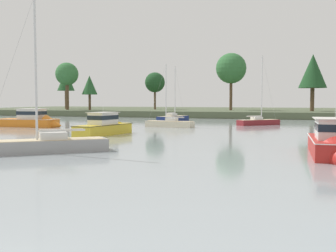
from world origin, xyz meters
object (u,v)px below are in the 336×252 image
mooring_buoy_orange (260,121)px  cruiser_red (335,148)px  sailboat_maroon (258,124)px  cruiser_orange (34,123)px  mooring_buoy_green (116,126)px  cruiser_yellow (107,129)px  sailboat_navy (173,120)px  sailboat_grey (47,149)px  sailboat_cream (170,125)px

mooring_buoy_orange → cruiser_red: bearing=-78.7°
sailboat_maroon → cruiser_orange: 34.51m
sailboat_maroon → mooring_buoy_green: sailboat_maroon is taller
cruiser_yellow → cruiser_orange: (-16.41, 8.69, 0.01)m
mooring_buoy_green → sailboat_navy: bearing=81.9°
sailboat_navy → mooring_buoy_orange: (15.91, 3.85, -0.18)m
cruiser_red → cruiser_yellow: bearing=153.0°
sailboat_navy → cruiser_red: bearing=-59.6°
sailboat_grey → sailboat_cream: sailboat_grey is taller
sailboat_maroon → cruiser_yellow: size_ratio=1.21×
sailboat_cream → sailboat_maroon: bearing=37.3°
cruiser_yellow → cruiser_orange: 18.57m
sailboat_cream → sailboat_grey: bearing=-89.7°
sailboat_grey → cruiser_orange: bearing=128.3°
sailboat_cream → mooring_buoy_green: size_ratio=17.26×
cruiser_yellow → sailboat_cream: sailboat_cream is taller
sailboat_navy → mooring_buoy_green: 19.37m
sailboat_cream → mooring_buoy_green: sailboat_cream is taller
sailboat_navy → sailboat_cream: size_ratio=1.13×
sailboat_maroon → cruiser_red: bearing=-76.3°
sailboat_cream → mooring_buoy_orange: 23.47m
sailboat_grey → sailboat_maroon: 41.06m
cruiser_red → mooring_buoy_green: cruiser_red is taller
mooring_buoy_green → cruiser_yellow: bearing=-69.1°
sailboat_maroon → sailboat_navy: 18.36m
sailboat_grey → cruiser_yellow: (-3.05, 15.96, 0.33)m
cruiser_yellow → mooring_buoy_orange: bearing=68.1°
sailboat_grey → cruiser_yellow: bearing=100.8°
cruiser_orange → cruiser_red: bearing=-27.4°
sailboat_navy → mooring_buoy_orange: sailboat_navy is taller
sailboat_maroon → mooring_buoy_orange: size_ratio=27.94×
sailboat_grey → mooring_buoy_green: (-7.61, 27.89, -0.18)m
cruiser_orange → sailboat_cream: (19.32, 5.62, -0.38)m
sailboat_maroon → sailboat_navy: (-16.66, 7.73, 0.01)m
cruiser_red → cruiser_orange: bearing=152.6°
mooring_buoy_orange → sailboat_grey: bearing=-102.2°
sailboat_navy → cruiser_yellow: bearing=-86.6°
mooring_buoy_orange → mooring_buoy_green: mooring_buoy_green is taller
cruiser_red → cruiser_orange: cruiser_orange is taller
sailboat_maroon → cruiser_yellow: bearing=-122.4°
cruiser_orange → mooring_buoy_green: cruiser_orange is taller
cruiser_yellow → mooring_buoy_green: size_ratio=16.84×
mooring_buoy_green → sailboat_grey: bearing=-74.7°
sailboat_maroon → sailboat_cream: (-11.90, -9.07, -0.01)m
sailboat_grey → mooring_buoy_green: 28.91m
sailboat_grey → sailboat_maroon: bearing=73.4°
sailboat_cream → sailboat_navy: bearing=105.8°
sailboat_grey → cruiser_orange: (-19.46, 24.65, 0.34)m
sailboat_cream → cruiser_yellow: bearing=-101.5°
sailboat_grey → mooring_buoy_orange: sailboat_grey is taller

